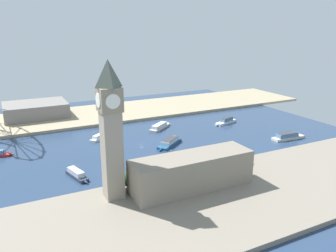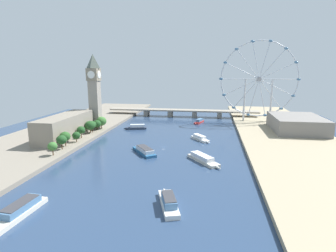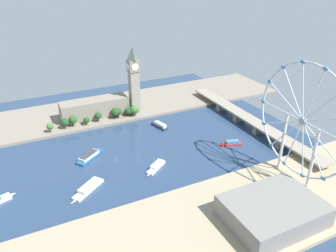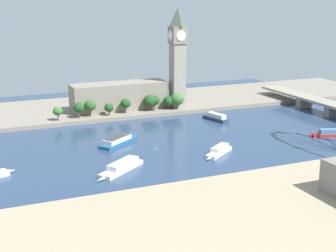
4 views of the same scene
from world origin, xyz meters
The scene contains 14 objects.
ground_plane centered at (0.00, 0.00, 0.00)m, with size 399.30×399.30×0.00m, color navy.
riverbank_left centered at (-114.65, 0.00, 1.50)m, with size 90.00×520.00×3.00m, color gray.
riverbank_right centered at (114.65, 0.00, 1.50)m, with size 90.00×520.00×3.00m, color tan.
clock_tower centered at (-85.04, 52.66, 44.59)m, with size 13.04×13.04×79.62m.
parliament_block centered at (-95.86, 6.34, 13.68)m, with size 22.00×76.64×21.37m, color gray.
tree_row_embankment centered at (-79.05, 14.64, 10.73)m, with size 13.77×104.72×13.19m.
ferris_wheel centered at (97.21, 123.93, 53.91)m, with size 96.34×3.20×98.46m.
riverside_hall centered at (130.06, 71.99, 10.73)m, with size 48.89×65.53×15.46m, color gray.
river_bridge centered at (0.00, 156.14, 7.62)m, with size 211.30×16.32×10.10m.
tour_boat_0 centered at (36.03, -34.73, 2.19)m, with size 26.24×32.46×5.13m.
tour_boat_1 centered at (-42.63, 65.25, 2.36)m, with size 26.46×11.63×5.50m.
tour_boat_2 centered at (-11.99, -21.35, 2.27)m, with size 25.62×32.06×5.33m.
tour_boat_4 centered at (25.96, 113.40, 2.06)m, with size 11.90×24.22×5.00m.
tour_boat_5 centered at (31.04, 27.59, 2.00)m, with size 19.74×25.26×4.82m.
Camera 3 is at (259.75, -72.89, 165.65)m, focal length 35.46 mm.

